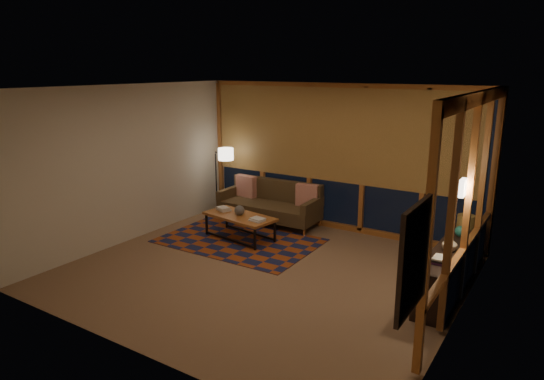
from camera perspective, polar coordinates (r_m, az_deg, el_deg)
The scene contains 21 objects.
floor at distance 7.36m, azimuth -1.03°, elevation -9.54°, with size 5.50×5.00×0.01m, color #87684D.
ceiling at distance 6.74m, azimuth -1.14°, elevation 11.95°, with size 5.50×5.00×0.01m, color silver.
walls at distance 6.93m, azimuth -1.08°, elevation 0.72°, with size 5.51×5.01×2.70m.
window_wall_back at distance 9.01m, azimuth 7.51°, elevation 3.78°, with size 5.30×0.16×2.60m, color #AB5A2E, non-canonical shape.
window_wall_right at distance 6.50m, azimuth 22.15°, elevation -1.26°, with size 0.16×3.70×2.60m, color #AB5A2E, non-canonical shape.
wall_art at distance 4.18m, azimuth 16.24°, elevation -7.70°, with size 0.06×0.74×0.94m, color red, non-canonical shape.
wall_sconce at distance 6.32m, azimuth 21.53°, elevation 0.25°, with size 0.12×0.18×0.22m, color white, non-canonical shape.
sofa at distance 9.42m, azimuth -0.34°, elevation -1.56°, with size 1.96×0.79×0.80m, color #4A341D, non-canonical shape.
pillow_left at distance 9.87m, azimuth -3.03°, elevation 0.52°, with size 0.46×0.15×0.46m, color #AE1D15, non-canonical shape.
pillow_right at distance 9.21m, azimuth 4.16°, elevation -0.59°, with size 0.43×0.14×0.43m, color #AE1D15, non-canonical shape.
area_rug at distance 8.59m, azimuth -3.87°, elevation -5.96°, with size 2.67×1.78×0.01m, color #8B3B16.
coffee_table at distance 8.63m, azimuth -3.80°, elevation -4.36°, with size 1.31×0.60×0.44m, color #AB5A2E, non-canonical shape.
book_stack_a at distance 8.84m, azimuth -5.75°, elevation -2.20°, with size 0.26×0.21×0.08m, color silver, non-canonical shape.
book_stack_b at distance 8.24m, azimuth -1.71°, elevation -3.49°, with size 0.23×0.18×0.05m, color silver, non-canonical shape.
ceramic_pot at distance 8.55m, azimuth -3.85°, elevation -2.38°, with size 0.18×0.18×0.18m, color black.
floor_lamp at distance 10.09m, azimuth -6.58°, elevation 1.21°, with size 0.47×0.31×1.41m, color black, non-canonical shape.
bookshelf at distance 7.23m, azimuth 20.50°, elevation -8.23°, with size 0.40×2.54×0.63m, color #32211C, non-canonical shape.
basket at distance 7.82m, azimuth 21.86°, elevation -3.45°, with size 0.26×0.26×0.19m, color #A58642.
teal_bowl at distance 7.39m, azimuth 21.30°, elevation -4.56°, with size 0.16×0.16×0.16m, color #217368.
vase at distance 6.77m, azimuth 20.19°, elevation -5.93°, with size 0.19×0.19×0.20m, color #BFAB8E.
shelf_book_stack at distance 6.37m, azimuth 19.21°, elevation -7.72°, with size 0.19×0.26×0.08m, color silver, non-canonical shape.
Camera 1 is at (3.73, -5.61, 2.98)m, focal length 32.00 mm.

